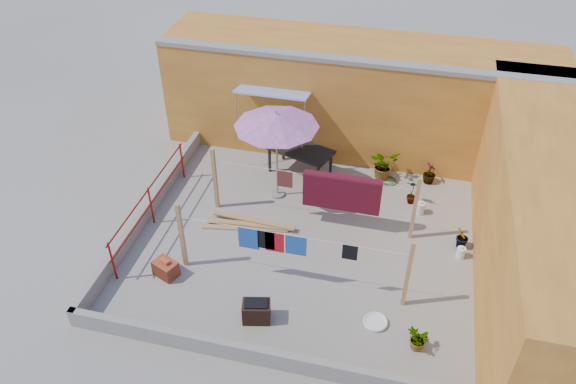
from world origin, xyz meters
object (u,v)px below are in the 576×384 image
object	(u,v)px
green_hose	(388,181)
outdoor_table	(300,151)
brazier	(256,311)
water_jug_b	(461,253)
patio_umbrella	(276,121)
white_basin	(375,322)
water_jug_a	(420,208)
brick_stack	(166,268)
plant_back_a	(383,164)

from	to	relation	value
green_hose	outdoor_table	bearing A→B (deg)	-175.12
brazier	water_jug_b	bearing A→B (deg)	35.25
patio_umbrella	water_jug_b	size ratio (longest dim) A/B	7.94
brazier	white_basin	distance (m)	2.49
white_basin	water_jug_a	bearing A→B (deg)	80.03
brick_stack	water_jug_a	xyz separation A→B (m)	(5.48, 3.60, -0.03)
patio_umbrella	outdoor_table	size ratio (longest dim) A/B	1.30
outdoor_table	white_basin	world-z (taller)	outdoor_table
water_jug_a	patio_umbrella	bearing A→B (deg)	-177.95
brick_stack	plant_back_a	distance (m)	6.61
brick_stack	brazier	distance (m)	2.48
brick_stack	white_basin	xyz separation A→B (m)	(4.80, -0.27, -0.15)
brick_stack	water_jug_a	distance (m)	6.55
green_hose	plant_back_a	xyz separation A→B (m)	(-0.19, 0.18, 0.40)
outdoor_table	water_jug_b	bearing A→B (deg)	-28.26
water_jug_b	plant_back_a	xyz separation A→B (m)	(-2.14, 2.77, 0.29)
plant_back_a	brazier	bearing A→B (deg)	-109.36
water_jug_a	green_hose	world-z (taller)	water_jug_a
brick_stack	green_hose	distance (m)	6.60
water_jug_b	green_hose	xyz separation A→B (m)	(-1.95, 2.59, -0.11)
green_hose	brazier	bearing A→B (deg)	-111.66
outdoor_table	green_hose	xyz separation A→B (m)	(2.47, 0.21, -0.73)
outdoor_table	plant_back_a	distance (m)	2.34
patio_umbrella	brazier	world-z (taller)	patio_umbrella
outdoor_table	brick_stack	size ratio (longest dim) A/B	3.12
plant_back_a	white_basin	bearing A→B (deg)	-85.25
brazier	water_jug_a	bearing A→B (deg)	54.35
brazier	water_jug_b	distance (m)	5.08
patio_umbrella	white_basin	distance (m)	5.34
patio_umbrella	green_hose	bearing A→B (deg)	24.76
outdoor_table	brazier	xyz separation A→B (m)	(0.28, -5.31, -0.51)
patio_umbrella	plant_back_a	distance (m)	3.58
white_basin	plant_back_a	xyz separation A→B (m)	(-0.43, 5.22, 0.38)
brick_stack	water_jug_b	bearing A→B (deg)	18.56
outdoor_table	water_jug_a	world-z (taller)	outdoor_table
patio_umbrella	brazier	size ratio (longest dim) A/B	3.99
white_basin	water_jug_b	xyz separation A→B (m)	(1.71, 2.45, 0.10)
brick_stack	brazier	bearing A→B (deg)	-17.54
outdoor_table	water_jug_a	distance (m)	3.58
white_basin	plant_back_a	bearing A→B (deg)	94.75
brick_stack	white_basin	size ratio (longest dim) A/B	1.24
brick_stack	green_hose	world-z (taller)	brick_stack
outdoor_table	plant_back_a	world-z (taller)	plant_back_a
plant_back_a	water_jug_b	bearing A→B (deg)	-52.33
brick_stack	plant_back_a	xyz separation A→B (m)	(4.36, 4.96, 0.23)
outdoor_table	water_jug_a	bearing A→B (deg)	-15.84
water_jug_b	green_hose	bearing A→B (deg)	127.01
brick_stack	brazier	size ratio (longest dim) A/B	0.98
water_jug_b	brazier	bearing A→B (deg)	-144.75
outdoor_table	plant_back_a	bearing A→B (deg)	9.77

